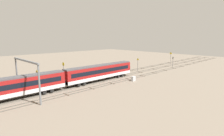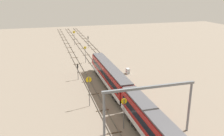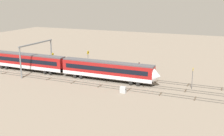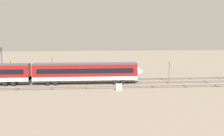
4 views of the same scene
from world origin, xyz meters
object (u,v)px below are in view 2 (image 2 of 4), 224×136
signal_light_trackside_approach (88,40)px  relay_cabinet (128,71)px  speed_sign_far_trackside (124,109)px  speed_sign_near_foreground (85,52)px  overhead_gantry (149,101)px  signal_light_trackside_departure (78,69)px  speed_sign_distant_end (74,36)px  speed_sign_mid_trackside (89,87)px

signal_light_trackside_approach → relay_cabinet: bearing=-172.4°
speed_sign_far_trackside → signal_light_trackside_approach: size_ratio=1.19×
relay_cabinet → speed_sign_near_foreground: bearing=33.5°
overhead_gantry → speed_sign_far_trackside: overhead_gantry is taller
signal_light_trackside_departure → overhead_gantry: bearing=-167.2°
speed_sign_near_foreground → signal_light_trackside_approach: 19.73m
signal_light_trackside_approach → speed_sign_far_trackside: bearing=174.7°
overhead_gantry → speed_sign_near_foreground: overhead_gantry is taller
signal_light_trackside_approach → signal_light_trackside_departure: 34.55m
overhead_gantry → relay_cabinet: 29.67m
signal_light_trackside_approach → speed_sign_distant_end: bearing=35.7°
signal_light_trackside_departure → speed_sign_far_trackside: bearing=-171.6°
speed_sign_mid_trackside → signal_light_trackside_departure: speed_sign_mid_trackside is taller
speed_sign_near_foreground → speed_sign_mid_trackside: 29.56m
overhead_gantry → speed_sign_mid_trackside: (12.54, 6.39, -2.06)m
speed_sign_near_foreground → speed_sign_far_trackside: size_ratio=0.95×
overhead_gantry → speed_sign_near_foreground: bearing=2.5°
speed_sign_distant_end → signal_light_trackside_approach: bearing=-144.3°
overhead_gantry → signal_light_trackside_approach: (60.93, -2.71, -3.09)m
speed_sign_mid_trackside → speed_sign_far_trackside: speed_sign_mid_trackside is taller
speed_sign_near_foreground → signal_light_trackside_departure: 14.85m
speed_sign_mid_trackside → signal_light_trackside_departure: size_ratio=1.49×
speed_sign_mid_trackside → signal_light_trackside_departure: (15.04, -0.11, -1.32)m
speed_sign_distant_end → speed_sign_near_foreground: bearing=179.7°
signal_light_trackside_departure → relay_cabinet: size_ratio=2.81×
overhead_gantry → signal_light_trackside_approach: overhead_gantry is taller
overhead_gantry → speed_sign_distant_end: size_ratio=2.40×
speed_sign_near_foreground → speed_sign_distant_end: speed_sign_distant_end is taller
speed_sign_far_trackside → relay_cabinet: bearing=-21.2°
speed_sign_mid_trackside → speed_sign_distant_end: 54.76m
speed_sign_distant_end → overhead_gantry: bearing=-178.5°
relay_cabinet → speed_sign_distant_end: bearing=12.7°
signal_light_trackside_approach → signal_light_trackside_departure: (-33.36, 8.98, -0.29)m
speed_sign_mid_trackside → speed_sign_far_trackside: 9.97m
relay_cabinet → overhead_gantry: bearing=166.1°
signal_light_trackside_approach → overhead_gantry: bearing=177.5°
speed_sign_distant_end → signal_light_trackside_departure: (-39.53, 4.55, -1.19)m
speed_sign_far_trackside → speed_sign_near_foreground: bearing=-1.3°
speed_sign_near_foreground → speed_sign_far_trackside: (-38.44, 0.85, 0.27)m
speed_sign_far_trackside → speed_sign_distant_end: speed_sign_distant_end is taller
speed_sign_near_foreground → relay_cabinet: 16.27m
speed_sign_far_trackside → signal_light_trackside_departure: (24.28, 3.59, -0.82)m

